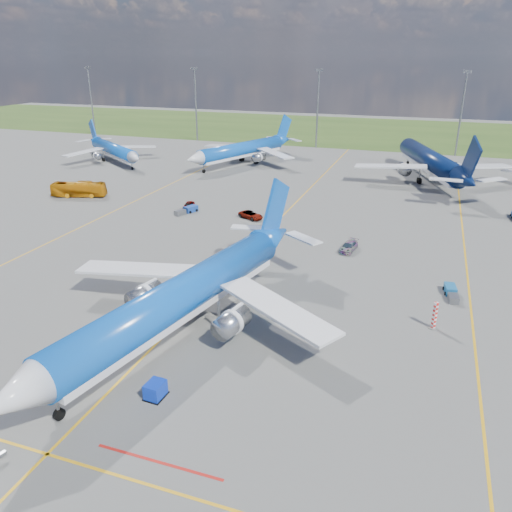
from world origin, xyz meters
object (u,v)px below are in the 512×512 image
(bg_jet_nnw, at_px, (242,164))
(uld_container, at_px, (155,390))
(bg_jet_n, at_px, (428,180))
(baggage_tug_c, at_px, (187,210))
(warning_post, at_px, (435,316))
(service_car_a, at_px, (189,205))
(bg_jet_nw, at_px, (115,162))
(main_airliner, at_px, (182,333))
(baggage_tug_w, at_px, (451,292))
(service_car_b, at_px, (251,215))
(service_car_c, at_px, (349,247))
(apron_bus, at_px, (79,189))

(bg_jet_nnw, height_order, uld_container, bg_jet_nnw)
(bg_jet_n, relative_size, baggage_tug_c, 9.97)
(warning_post, xyz_separation_m, service_car_a, (-43.84, 30.83, -0.87))
(warning_post, relative_size, bg_jet_nnw, 0.07)
(bg_jet_nw, distance_m, service_car_a, 49.60)
(main_airliner, bearing_deg, bg_jet_n, 86.08)
(service_car_a, height_order, baggage_tug_w, service_car_a)
(warning_post, distance_m, main_airliner, 26.41)
(service_car_a, height_order, baggage_tug_c, service_car_a)
(warning_post, height_order, baggage_tug_w, warning_post)
(bg_jet_nw, bearing_deg, service_car_b, -88.58)
(main_airliner, xyz_separation_m, baggage_tug_w, (26.40, 18.31, 0.45))
(service_car_b, relative_size, service_car_c, 1.03)
(apron_bus, bearing_deg, bg_jet_nnw, -43.94)
(warning_post, xyz_separation_m, baggage_tug_c, (-42.88, 28.26, -1.00))
(main_airliner, distance_m, baggage_tug_w, 32.13)
(bg_jet_n, bearing_deg, baggage_tug_c, 25.90)
(bg_jet_nw, height_order, bg_jet_n, bg_jet_n)
(service_car_b, height_order, baggage_tug_c, service_car_b)
(warning_post, height_order, bg_jet_nw, bg_jet_nw)
(bg_jet_nnw, height_order, apron_bus, bg_jet_nnw)
(service_car_c, distance_m, baggage_tug_c, 32.04)
(warning_post, bearing_deg, service_car_c, 122.28)
(service_car_a, distance_m, baggage_tug_c, 2.76)
(service_car_c, bearing_deg, apron_bus, 176.77)
(uld_container, bearing_deg, baggage_tug_w, 53.25)
(bg_jet_nnw, distance_m, service_car_c, 63.76)
(bg_jet_nw, height_order, bg_jet_nnw, bg_jet_nnw)
(service_car_a, bearing_deg, service_car_c, -28.71)
(warning_post, distance_m, service_car_c, 22.74)
(bg_jet_n, xyz_separation_m, baggage_tug_c, (-40.48, -40.77, 0.50))
(bg_jet_nw, height_order, service_car_c, bg_jet_nw)
(bg_jet_nnw, height_order, baggage_tug_w, bg_jet_nnw)
(bg_jet_nw, xyz_separation_m, uld_container, (59.74, -82.63, 0.69))
(bg_jet_nnw, xyz_separation_m, apron_bus, (-19.73, -40.42, 1.50))
(bg_jet_n, height_order, apron_bus, bg_jet_n)
(baggage_tug_c, bearing_deg, bg_jet_nw, 160.15)
(service_car_c, height_order, baggage_tug_w, service_car_c)
(main_airliner, bearing_deg, uld_container, -63.25)
(main_airliner, bearing_deg, service_car_c, 78.58)
(apron_bus, height_order, service_car_b, apron_bus)
(bg_jet_n, distance_m, service_car_a, 56.36)
(bg_jet_n, distance_m, baggage_tug_w, 60.57)
(warning_post, height_order, bg_jet_nnw, bg_jet_nnw)
(main_airliner, distance_m, baggage_tug_c, 42.16)
(baggage_tug_w, bearing_deg, service_car_b, 139.86)
(service_car_a, distance_m, baggage_tug_w, 50.84)
(uld_container, bearing_deg, bg_jet_nnw, 109.68)
(service_car_a, xyz_separation_m, service_car_c, (31.70, -11.62, 0.02))
(bg_jet_nw, distance_m, bg_jet_nnw, 34.03)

